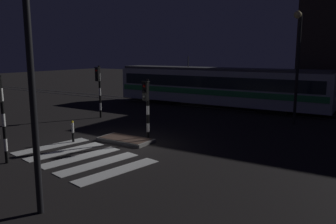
{
  "coord_description": "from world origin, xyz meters",
  "views": [
    {
      "loc": [
        10.65,
        -12.15,
        4.45
      ],
      "look_at": [
        1.39,
        2.53,
        1.4
      ],
      "focal_mm": 36.1,
      "sensor_mm": 36.0,
      "label": 1
    }
  ],
  "objects": [
    {
      "name": "street_lamp_trackside_right",
      "position": [
        6.25,
        9.46,
        4.36
      ],
      "size": [
        0.44,
        1.21,
        6.83
      ],
      "color": "black",
      "rests_on": "ground"
    },
    {
      "name": "street_lamp_near_kerb",
      "position": [
        2.86,
        -6.79,
        4.74
      ],
      "size": [
        0.44,
        1.21,
        7.52
      ],
      "color": "black",
      "rests_on": "ground"
    },
    {
      "name": "traffic_light_median_centre",
      "position": [
        0.77,
        1.49,
        2.08
      ],
      "size": [
        0.36,
        0.42,
        3.15
      ],
      "color": "black",
      "rests_on": "ground"
    },
    {
      "name": "crosswalk_zebra",
      "position": [
        0.0,
        -2.31,
        0.01
      ],
      "size": [
        6.34,
        4.74,
        0.02
      ],
      "color": "silver",
      "rests_on": "ground"
    },
    {
      "name": "traffic_light_corner_far_left",
      "position": [
        -5.64,
        4.8,
        2.37
      ],
      "size": [
        0.36,
        0.42,
        3.59
      ],
      "color": "black",
      "rests_on": "ground"
    },
    {
      "name": "tram",
      "position": [
        -0.77,
        13.42,
        1.75
      ],
      "size": [
        17.94,
        2.58,
        4.15
      ],
      "color": "silver",
      "rests_on": "ground"
    },
    {
      "name": "rail_near",
      "position": [
        0.0,
        12.71,
        0.01
      ],
      "size": [
        80.0,
        0.12,
        0.03
      ],
      "primitive_type": "cube",
      "color": "#59595E",
      "rests_on": "ground"
    },
    {
      "name": "traffic_island",
      "position": [
        -0.07,
        0.79,
        0.09
      ],
      "size": [
        2.78,
        1.35,
        0.18
      ],
      "color": "slate",
      "rests_on": "ground"
    },
    {
      "name": "rail_far",
      "position": [
        0.0,
        14.14,
        0.01
      ],
      "size": [
        80.0,
        0.12,
        0.03
      ],
      "primitive_type": "cube",
      "color": "#59595E",
      "rests_on": "ground"
    },
    {
      "name": "traffic_light_kerb_mid_left",
      "position": [
        -1.99,
        -4.55,
        2.37
      ],
      "size": [
        0.36,
        0.42,
        3.59
      ],
      "color": "black",
      "rests_on": "ground"
    },
    {
      "name": "ground_plane",
      "position": [
        0.0,
        0.0,
        0.0
      ],
      "size": [
        120.0,
        120.0,
        0.0
      ],
      "primitive_type": "plane",
      "color": "black"
    },
    {
      "name": "bollard_island_edge",
      "position": [
        -2.19,
        -0.74,
        0.56
      ],
      "size": [
        0.12,
        0.12,
        1.11
      ],
      "color": "black",
      "rests_on": "ground"
    }
  ]
}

